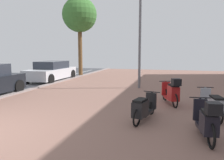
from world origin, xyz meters
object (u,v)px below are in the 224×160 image
(scooter_near, at_px, (143,108))
(parked_car_far, at_px, (51,71))
(scooter_mid, at_px, (207,120))
(street_tree, at_px, (80,15))
(lamp_post, at_px, (140,30))
(scooter_far, at_px, (213,105))
(scooter_extra, at_px, (172,92))

(scooter_near, bearing_deg, parked_car_far, 135.06)
(scooter_mid, xyz_separation_m, parked_car_far, (-8.64, 8.03, 0.17))
(parked_car_far, distance_m, street_tree, 5.14)
(lamp_post, bearing_deg, scooter_mid, -69.39)
(scooter_far, distance_m, scooter_extra, 1.77)
(scooter_near, distance_m, scooter_mid, 1.80)
(scooter_extra, xyz_separation_m, lamp_post, (-1.71, 3.46, 2.59))
(scooter_mid, bearing_deg, scooter_far, 76.76)
(scooter_near, xyz_separation_m, street_tree, (-6.29, 10.09, 4.34))
(lamp_post, distance_m, street_tree, 7.16)
(scooter_mid, height_order, scooter_far, scooter_mid)
(scooter_extra, relative_size, parked_car_far, 0.42)
(scooter_far, xyz_separation_m, parked_car_far, (-9.06, 6.23, 0.23))
(scooter_extra, xyz_separation_m, street_tree, (-7.06, 7.93, 4.24))
(scooter_far, bearing_deg, scooter_extra, 132.28)
(scooter_far, height_order, lamp_post, lamp_post)
(lamp_post, relative_size, street_tree, 0.90)
(lamp_post, bearing_deg, scooter_far, -58.73)
(scooter_near, xyz_separation_m, scooter_extra, (0.77, 2.17, 0.10))
(parked_car_far, bearing_deg, lamp_post, -13.28)
(scooter_near, height_order, street_tree, street_tree)
(scooter_mid, bearing_deg, scooter_extra, 103.81)
(scooter_far, bearing_deg, scooter_near, -156.33)
(scooter_near, relative_size, scooter_extra, 1.03)
(scooter_mid, height_order, lamp_post, lamp_post)
(street_tree, bearing_deg, lamp_post, -39.83)
(street_tree, bearing_deg, parked_car_far, -105.15)
(scooter_near, distance_m, scooter_extra, 2.30)
(scooter_near, xyz_separation_m, parked_car_far, (-7.10, 7.09, 0.25))
(lamp_post, bearing_deg, scooter_extra, -63.75)
(scooter_near, relative_size, scooter_mid, 0.99)
(scooter_extra, bearing_deg, parked_car_far, 148.00)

